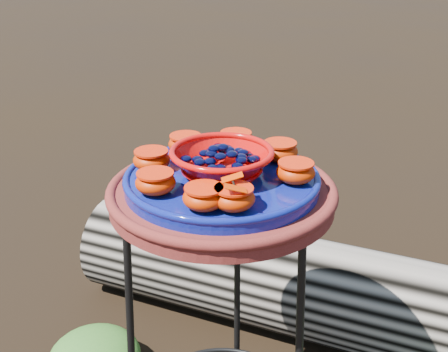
% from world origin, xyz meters
% --- Properties ---
extents(plant_stand, '(0.44, 0.44, 0.70)m').
position_xyz_m(plant_stand, '(0.00, 0.00, 0.35)').
color(plant_stand, black).
rests_on(plant_stand, ground).
extents(terracotta_saucer, '(0.45, 0.45, 0.04)m').
position_xyz_m(terracotta_saucer, '(0.00, 0.00, 0.72)').
color(terracotta_saucer, '#541916').
rests_on(terracotta_saucer, plant_stand).
extents(cobalt_plate, '(0.39, 0.39, 0.03)m').
position_xyz_m(cobalt_plate, '(0.00, 0.00, 0.75)').
color(cobalt_plate, '#070762').
rests_on(cobalt_plate, terracotta_saucer).
extents(red_bowl, '(0.19, 0.19, 0.05)m').
position_xyz_m(red_bowl, '(0.00, 0.00, 0.79)').
color(red_bowl, red).
rests_on(red_bowl, cobalt_plate).
extents(glass_gems, '(0.15, 0.15, 0.03)m').
position_xyz_m(glass_gems, '(0.00, 0.00, 0.83)').
color(glass_gems, black).
rests_on(glass_gems, red_bowl).
extents(orange_half_0, '(0.08, 0.08, 0.04)m').
position_xyz_m(orange_half_0, '(0.05, -0.14, 0.78)').
color(orange_half_0, '#B90300').
rests_on(orange_half_0, cobalt_plate).
extents(orange_half_1, '(0.08, 0.08, 0.04)m').
position_xyz_m(orange_half_1, '(0.14, -0.00, 0.78)').
color(orange_half_1, '#B90300').
rests_on(orange_half_1, cobalt_plate).
extents(orange_half_2, '(0.08, 0.08, 0.04)m').
position_xyz_m(orange_half_2, '(0.10, 0.10, 0.78)').
color(orange_half_2, '#B90300').
rests_on(orange_half_2, cobalt_plate).
extents(orange_half_3, '(0.08, 0.08, 0.04)m').
position_xyz_m(orange_half_3, '(0.00, 0.14, 0.78)').
color(orange_half_3, '#B90300').
rests_on(orange_half_3, cobalt_plate).
extents(orange_half_4, '(0.08, 0.08, 0.04)m').
position_xyz_m(orange_half_4, '(-0.10, 0.10, 0.78)').
color(orange_half_4, '#B90300').
rests_on(orange_half_4, cobalt_plate).
extents(orange_half_5, '(0.08, 0.08, 0.04)m').
position_xyz_m(orange_half_5, '(-0.14, 0.00, 0.78)').
color(orange_half_5, '#B90300').
rests_on(orange_half_5, cobalt_plate).
extents(orange_half_6, '(0.08, 0.08, 0.04)m').
position_xyz_m(orange_half_6, '(-0.10, -0.10, 0.78)').
color(orange_half_6, '#B90300').
rests_on(orange_half_6, cobalt_plate).
extents(orange_half_7, '(0.08, 0.08, 0.04)m').
position_xyz_m(orange_half_7, '(-0.00, -0.14, 0.78)').
color(orange_half_7, '#B90300').
rests_on(orange_half_7, cobalt_plate).
extents(butterfly, '(0.09, 0.07, 0.01)m').
position_xyz_m(butterfly, '(0.05, -0.14, 0.81)').
color(butterfly, red).
rests_on(butterfly, orange_half_0).
extents(driftwood_log, '(1.77, 0.81, 0.32)m').
position_xyz_m(driftwood_log, '(0.27, 0.50, 0.16)').
color(driftwood_log, black).
rests_on(driftwood_log, ground).
extents(foliage_back, '(0.30, 0.30, 0.15)m').
position_xyz_m(foliage_back, '(-0.27, 0.66, 0.08)').
color(foliage_back, '#2F611F').
rests_on(foliage_back, ground).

